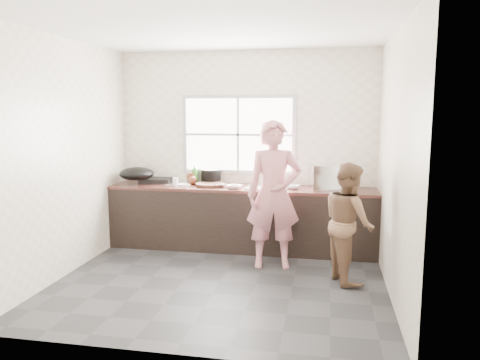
% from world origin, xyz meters
% --- Properties ---
extents(floor, '(3.60, 3.20, 0.01)m').
position_xyz_m(floor, '(0.00, 0.00, -0.01)').
color(floor, '#2A2A2D').
rests_on(floor, ground).
extents(ceiling, '(3.60, 3.20, 0.01)m').
position_xyz_m(ceiling, '(0.00, 0.00, 2.71)').
color(ceiling, silver).
rests_on(ceiling, wall_back).
extents(wall_back, '(3.60, 0.01, 2.70)m').
position_xyz_m(wall_back, '(0.00, 1.60, 1.35)').
color(wall_back, silver).
rests_on(wall_back, ground).
extents(wall_left, '(0.01, 3.20, 2.70)m').
position_xyz_m(wall_left, '(-1.80, 0.00, 1.35)').
color(wall_left, silver).
rests_on(wall_left, ground).
extents(wall_right, '(0.01, 3.20, 2.70)m').
position_xyz_m(wall_right, '(1.80, 0.00, 1.35)').
color(wall_right, beige).
rests_on(wall_right, ground).
extents(wall_front, '(3.60, 0.01, 2.70)m').
position_xyz_m(wall_front, '(0.00, -1.60, 1.35)').
color(wall_front, silver).
rests_on(wall_front, ground).
extents(cabinet, '(3.60, 0.62, 0.82)m').
position_xyz_m(cabinet, '(0.00, 1.29, 0.41)').
color(cabinet, black).
rests_on(cabinet, floor).
extents(countertop, '(3.60, 0.64, 0.04)m').
position_xyz_m(countertop, '(0.00, 1.29, 0.84)').
color(countertop, '#3D1E19').
rests_on(countertop, cabinet).
extents(sink, '(0.55, 0.45, 0.02)m').
position_xyz_m(sink, '(0.35, 1.29, 0.86)').
color(sink, silver).
rests_on(sink, countertop).
extents(faucet, '(0.02, 0.02, 0.30)m').
position_xyz_m(faucet, '(0.35, 1.49, 1.01)').
color(faucet, silver).
rests_on(faucet, countertop).
extents(window_frame, '(1.60, 0.05, 1.10)m').
position_xyz_m(window_frame, '(-0.10, 1.59, 1.55)').
color(window_frame, '#9EA0A5').
rests_on(window_frame, wall_back).
extents(window_glazing, '(1.50, 0.01, 1.00)m').
position_xyz_m(window_glazing, '(-0.10, 1.57, 1.55)').
color(window_glazing, white).
rests_on(window_glazing, window_frame).
extents(woman, '(0.67, 0.50, 1.66)m').
position_xyz_m(woman, '(0.51, 0.63, 0.83)').
color(woman, '#D5808B').
rests_on(woman, floor).
extents(person_side, '(0.70, 0.78, 1.33)m').
position_xyz_m(person_side, '(1.39, 0.31, 0.66)').
color(person_side, brown).
rests_on(person_side, floor).
extents(cutting_board, '(0.47, 0.47, 0.04)m').
position_xyz_m(cutting_board, '(-0.44, 1.27, 0.88)').
color(cutting_board, '#341E14').
rests_on(cutting_board, countertop).
extents(cleaver, '(0.21, 0.17, 0.01)m').
position_xyz_m(cleaver, '(-0.26, 1.19, 0.90)').
color(cleaver, silver).
rests_on(cleaver, cutting_board).
extents(bowl_mince, '(0.23, 0.23, 0.05)m').
position_xyz_m(bowl_mince, '(-0.07, 1.13, 0.88)').
color(bowl_mince, white).
rests_on(bowl_mince, countertop).
extents(bowl_crabs, '(0.20, 0.20, 0.06)m').
position_xyz_m(bowl_crabs, '(0.42, 1.35, 0.89)').
color(bowl_crabs, white).
rests_on(bowl_crabs, countertop).
extents(bowl_held, '(0.21, 0.21, 0.06)m').
position_xyz_m(bowl_held, '(0.70, 1.25, 0.89)').
color(bowl_held, silver).
rests_on(bowl_held, countertop).
extents(black_pot, '(0.31, 0.31, 0.20)m').
position_xyz_m(black_pot, '(-0.49, 1.52, 0.96)').
color(black_pot, black).
rests_on(black_pot, countertop).
extents(plate_food, '(0.22, 0.22, 0.02)m').
position_xyz_m(plate_food, '(-0.82, 1.31, 0.87)').
color(plate_food, white).
rests_on(plate_food, countertop).
extents(bottle_green, '(0.13, 0.13, 0.28)m').
position_xyz_m(bottle_green, '(-0.72, 1.51, 1.00)').
color(bottle_green, '#39902F').
rests_on(bottle_green, countertop).
extents(bottle_brown_tall, '(0.09, 0.09, 0.18)m').
position_xyz_m(bottle_brown_tall, '(-0.77, 1.45, 0.95)').
color(bottle_brown_tall, '#471F11').
rests_on(bottle_brown_tall, countertop).
extents(bottle_brown_short, '(0.13, 0.13, 0.15)m').
position_xyz_m(bottle_brown_short, '(-0.71, 1.37, 0.94)').
color(bottle_brown_short, '#4F2413').
rests_on(bottle_brown_short, countertop).
extents(glass_jar, '(0.10, 0.10, 0.11)m').
position_xyz_m(glass_jar, '(-0.91, 1.21, 0.92)').
color(glass_jar, silver).
rests_on(glass_jar, countertop).
extents(burner, '(0.48, 0.48, 0.06)m').
position_xyz_m(burner, '(-1.28, 1.48, 0.89)').
color(burner, black).
rests_on(burner, countertop).
extents(wok, '(0.54, 0.54, 0.18)m').
position_xyz_m(wok, '(-1.48, 1.23, 1.01)').
color(wok, black).
rests_on(wok, burner).
extents(dish_rack, '(0.51, 0.41, 0.33)m').
position_xyz_m(dish_rack, '(1.14, 1.26, 1.03)').
color(dish_rack, silver).
rests_on(dish_rack, countertop).
extents(pot_lid_left, '(0.28, 0.28, 0.01)m').
position_xyz_m(pot_lid_left, '(-1.02, 1.36, 0.87)').
color(pot_lid_left, silver).
rests_on(pot_lid_left, countertop).
extents(pot_lid_right, '(0.25, 0.25, 0.01)m').
position_xyz_m(pot_lid_right, '(-0.85, 1.48, 0.87)').
color(pot_lid_right, silver).
rests_on(pot_lid_right, countertop).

